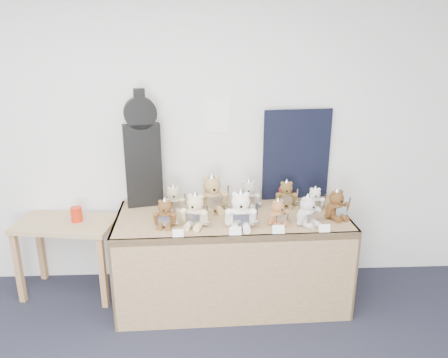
{
  "coord_description": "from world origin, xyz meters",
  "views": [
    {
      "loc": [
        0.52,
        -1.29,
        2.22
      ],
      "look_at": [
        0.68,
        1.94,
        1.15
      ],
      "focal_mm": 35.0,
      "sensor_mm": 36.0,
      "label": 1
    }
  ],
  "objects_px": {
    "red_cup": "(77,214)",
    "teddy_back_centre_right": "(249,195)",
    "teddy_front_far_right": "(308,212)",
    "teddy_back_right": "(286,195)",
    "teddy_back_end": "(315,199)",
    "teddy_front_centre": "(241,211)",
    "teddy_front_far_left": "(165,214)",
    "display_table": "(233,238)",
    "side_table": "(67,235)",
    "teddy_front_end": "(336,206)",
    "teddy_back_left": "(174,200)",
    "guitar_case": "(142,151)",
    "teddy_back_centre_left": "(212,195)",
    "teddy_front_right": "(278,213)",
    "teddy_front_left": "(195,212)"
  },
  "relations": [
    {
      "from": "teddy_front_far_left",
      "to": "teddy_front_left",
      "type": "relative_size",
      "value": 0.83
    },
    {
      "from": "teddy_back_right",
      "to": "teddy_back_centre_left",
      "type": "bearing_deg",
      "value": -167.04
    },
    {
      "from": "red_cup",
      "to": "teddy_front_far_right",
      "type": "bearing_deg",
      "value": -11.75
    },
    {
      "from": "side_table",
      "to": "teddy_front_right",
      "type": "relative_size",
      "value": 3.76
    },
    {
      "from": "teddy_front_centre",
      "to": "teddy_back_centre_right",
      "type": "height_order",
      "value": "teddy_front_centre"
    },
    {
      "from": "teddy_front_far_right",
      "to": "teddy_back_centre_right",
      "type": "relative_size",
      "value": 0.99
    },
    {
      "from": "teddy_front_right",
      "to": "teddy_back_left",
      "type": "bearing_deg",
      "value": 134.88
    },
    {
      "from": "red_cup",
      "to": "teddy_front_end",
      "type": "distance_m",
      "value": 2.19
    },
    {
      "from": "teddy_front_far_left",
      "to": "teddy_back_right",
      "type": "distance_m",
      "value": 1.09
    },
    {
      "from": "display_table",
      "to": "red_cup",
      "type": "bearing_deg",
      "value": 167.31
    },
    {
      "from": "side_table",
      "to": "teddy_front_end",
      "type": "distance_m",
      "value": 2.31
    },
    {
      "from": "teddy_front_far_left",
      "to": "teddy_back_centre_left",
      "type": "height_order",
      "value": "teddy_back_centre_left"
    },
    {
      "from": "side_table",
      "to": "red_cup",
      "type": "xyz_separation_m",
      "value": [
        0.1,
        0.01,
        0.19
      ]
    },
    {
      "from": "teddy_front_centre",
      "to": "teddy_front_far_left",
      "type": "bearing_deg",
      "value": 177.12
    },
    {
      "from": "teddy_front_far_left",
      "to": "teddy_back_centre_right",
      "type": "bearing_deg",
      "value": 33.1
    },
    {
      "from": "display_table",
      "to": "teddy_front_end",
      "type": "height_order",
      "value": "teddy_front_end"
    },
    {
      "from": "display_table",
      "to": "teddy_front_centre",
      "type": "xyz_separation_m",
      "value": [
        0.05,
        -0.16,
        0.3
      ]
    },
    {
      "from": "teddy_front_centre",
      "to": "teddy_back_end",
      "type": "distance_m",
      "value": 0.75
    },
    {
      "from": "teddy_front_far_left",
      "to": "teddy_back_left",
      "type": "relative_size",
      "value": 0.98
    },
    {
      "from": "side_table",
      "to": "teddy_front_far_right",
      "type": "relative_size",
      "value": 3.26
    },
    {
      "from": "teddy_back_centre_left",
      "to": "teddy_back_end",
      "type": "distance_m",
      "value": 0.88
    },
    {
      "from": "guitar_case",
      "to": "teddy_back_centre_left",
      "type": "height_order",
      "value": "guitar_case"
    },
    {
      "from": "teddy_front_far_right",
      "to": "teddy_back_end",
      "type": "distance_m",
      "value": 0.34
    },
    {
      "from": "red_cup",
      "to": "teddy_front_right",
      "type": "height_order",
      "value": "teddy_front_right"
    },
    {
      "from": "display_table",
      "to": "red_cup",
      "type": "xyz_separation_m",
      "value": [
        -1.33,
        0.26,
        0.13
      ]
    },
    {
      "from": "display_table",
      "to": "guitar_case",
      "type": "distance_m",
      "value": 1.05
    },
    {
      "from": "teddy_back_right",
      "to": "teddy_front_end",
      "type": "bearing_deg",
      "value": -34.27
    },
    {
      "from": "teddy_front_left",
      "to": "teddy_back_centre_right",
      "type": "xyz_separation_m",
      "value": [
        0.45,
        0.37,
        -0.01
      ]
    },
    {
      "from": "teddy_back_right",
      "to": "teddy_back_end",
      "type": "height_order",
      "value": "teddy_back_right"
    },
    {
      "from": "red_cup",
      "to": "teddy_back_centre_right",
      "type": "distance_m",
      "value": 1.49
    },
    {
      "from": "teddy_front_centre",
      "to": "teddy_front_right",
      "type": "relative_size",
      "value": 1.42
    },
    {
      "from": "teddy_front_end",
      "to": "teddy_back_right",
      "type": "height_order",
      "value": "teddy_front_end"
    },
    {
      "from": "teddy_front_centre",
      "to": "teddy_back_end",
      "type": "bearing_deg",
      "value": 29.39
    },
    {
      "from": "teddy_front_far_left",
      "to": "teddy_back_right",
      "type": "bearing_deg",
      "value": 26.14
    },
    {
      "from": "teddy_front_far_left",
      "to": "teddy_front_left",
      "type": "bearing_deg",
      "value": 3.78
    },
    {
      "from": "display_table",
      "to": "teddy_back_centre_right",
      "type": "distance_m",
      "value": 0.4
    },
    {
      "from": "teddy_back_centre_left",
      "to": "red_cup",
      "type": "bearing_deg",
      "value": 163.94
    },
    {
      "from": "red_cup",
      "to": "teddy_back_left",
      "type": "relative_size",
      "value": 0.5
    },
    {
      "from": "teddy_back_right",
      "to": "teddy_front_right",
      "type": "bearing_deg",
      "value": -103.36
    },
    {
      "from": "red_cup",
      "to": "teddy_front_far_right",
      "type": "distance_m",
      "value": 1.95
    },
    {
      "from": "teddy_front_far_left",
      "to": "teddy_front_centre",
      "type": "distance_m",
      "value": 0.59
    },
    {
      "from": "display_table",
      "to": "teddy_front_left",
      "type": "distance_m",
      "value": 0.44
    },
    {
      "from": "guitar_case",
      "to": "teddy_back_left",
      "type": "xyz_separation_m",
      "value": [
        0.26,
        -0.16,
        -0.39
      ]
    },
    {
      "from": "guitar_case",
      "to": "teddy_back_end",
      "type": "distance_m",
      "value": 1.52
    },
    {
      "from": "teddy_front_right",
      "to": "teddy_front_far_right",
      "type": "height_order",
      "value": "teddy_front_far_right"
    },
    {
      "from": "teddy_back_end",
      "to": "guitar_case",
      "type": "bearing_deg",
      "value": 177.47
    },
    {
      "from": "display_table",
      "to": "teddy_front_far_left",
      "type": "relative_size",
      "value": 7.73
    },
    {
      "from": "teddy_front_far_left",
      "to": "teddy_front_centre",
      "type": "relative_size",
      "value": 0.75
    },
    {
      "from": "teddy_back_right",
      "to": "teddy_back_centre_right",
      "type": "bearing_deg",
      "value": -170.21
    },
    {
      "from": "teddy_front_far_left",
      "to": "teddy_back_end",
      "type": "distance_m",
      "value": 1.28
    }
  ]
}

